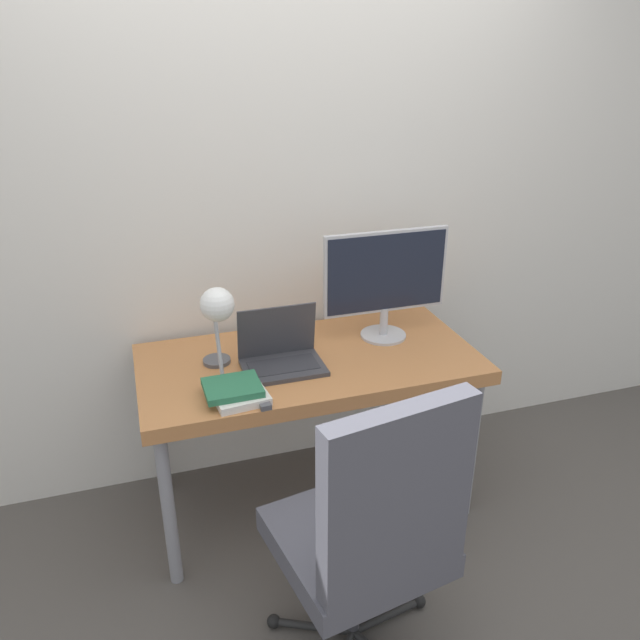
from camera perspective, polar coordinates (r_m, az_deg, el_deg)
ground_plane at (r=2.77m, az=1.34°, el=-20.54°), size 12.00×12.00×0.00m
wall_back at (r=2.77m, az=-3.57°, el=10.66°), size 8.00×0.05×2.60m
desk at (r=2.62m, az=-0.98°, el=-4.77°), size 1.40×0.69×0.75m
laptop at (r=2.51m, az=-3.58°, el=-3.20°), size 0.32×0.23×0.24m
monitor at (r=2.68m, az=6.01°, el=3.81°), size 0.55×0.20×0.48m
desk_lamp at (r=2.35m, az=-9.39°, el=0.85°), size 0.13×0.26×0.38m
office_chair at (r=2.03m, az=4.77°, el=-18.51°), size 0.60×0.60×1.08m
book_stack at (r=2.31m, az=-7.66°, el=-6.52°), size 0.23×0.21×0.05m
tv_remote at (r=2.30m, az=-5.45°, el=-7.07°), size 0.05×0.16×0.02m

